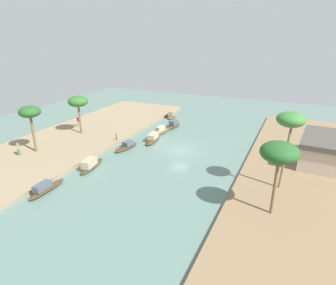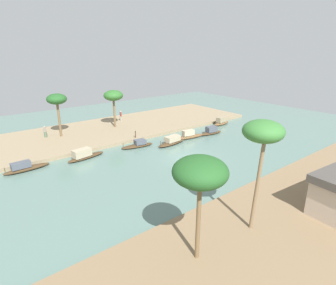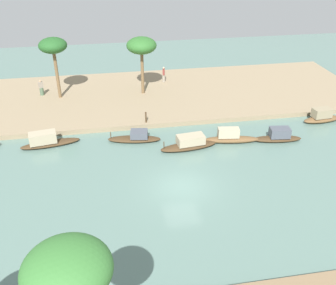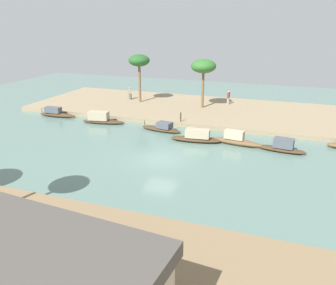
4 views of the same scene
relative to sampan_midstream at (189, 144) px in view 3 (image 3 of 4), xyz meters
name	(u,v)px [view 3 (image 3 of 4)]	position (x,y,z in m)	size (l,w,h in m)	color
river_water	(182,187)	(1.59, 4.97, -0.45)	(75.37, 75.37, 0.00)	slate
riverbank_left	(151,95)	(1.59, -10.97, -0.23)	(43.50, 14.02, 0.44)	#937F60
sampan_midstream	(189,144)	(0.00, 0.00, 0.00)	(4.74, 1.74, 1.16)	#47331E
sampan_with_red_awning	(322,117)	(-12.85, -2.65, 0.06)	(3.68, 1.41, 1.33)	brown
sampan_downstream_large	(278,136)	(-7.48, 0.04, 0.00)	(4.17, 1.49, 1.19)	#47331E
sampan_upstream_small	(47,141)	(11.25, -2.34, 0.05)	(4.81, 1.85, 1.27)	#47331E
sampan_open_hull	(231,137)	(-3.55, -0.40, 0.01)	(4.64, 1.52, 1.29)	brown
sampan_with_tall_canopy	(136,138)	(4.10, -1.94, -0.12)	(4.48, 1.82, 0.95)	#47331E
person_on_near_bank	(164,75)	(-0.21, -14.01, 0.77)	(0.38, 0.44, 1.72)	gray
person_by_mooring	(41,89)	(12.63, -12.40, 0.65)	(0.52, 0.52, 1.61)	#4C664C
mooring_post	(146,117)	(2.94, -4.37, 0.48)	(0.14, 0.14, 0.98)	#4C3823
palm_tree_left_near	(142,46)	(2.41, -11.22, 4.86)	(2.95, 2.95, 5.76)	brown
palm_tree_left_far	(53,47)	(10.79, -11.50, 5.13)	(2.67, 2.67, 6.01)	brown
palm_tree_right_tall	(68,273)	(7.69, 18.23, 6.84)	(2.57, 2.57, 7.70)	#7F6647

